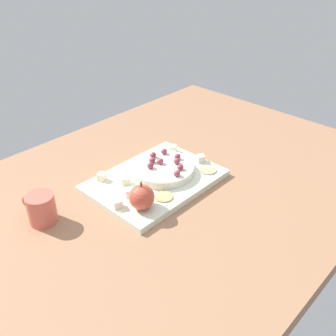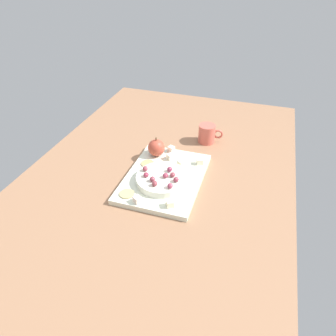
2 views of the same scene
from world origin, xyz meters
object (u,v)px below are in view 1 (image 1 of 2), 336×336
apple_whole (142,197)px  grape_3 (177,161)px  cup (41,208)px  grape_2 (160,161)px  cheese_cube_4 (117,204)px  grape_4 (150,166)px  platter (155,181)px  cheese_cube_2 (173,149)px  cheese_cube_0 (126,180)px  grape_7 (178,157)px  grape_1 (177,173)px  cracker_0 (208,170)px  cheese_cube_3 (102,177)px  cheese_cube_5 (201,159)px  grape_0 (180,167)px  cracker_1 (164,197)px  grape_8 (164,151)px  cheese_cube_1 (130,193)px  serving_dish (162,169)px  grape_6 (153,155)px  grape_5 (152,160)px

apple_whole → grape_3: (18.81, 5.31, -0.00)cm
cup → grape_2: bearing=-11.4°
cheese_cube_4 → grape_4: size_ratio=1.11×
platter → cheese_cube_2: cheese_cube_2 is taller
cheese_cube_0 → grape_7: bearing=-14.2°
grape_1 → grape_3: same height
cheese_cube_0 → cracker_0: 24.17cm
cup → apple_whole: bearing=-39.9°
cheese_cube_3 → cheese_cube_5: (26.58, -13.75, 0.00)cm
grape_7 → grape_0: bearing=-130.3°
cracker_1 → cheese_cube_2: bearing=37.1°
grape_8 → grape_7: bearing=-85.2°
cracker_0 → grape_3: size_ratio=2.48×
cheese_cube_1 → grape_7: grape_7 is taller
platter → cup: size_ratio=3.55×
serving_dish → cheese_cube_2: serving_dish is taller
apple_whole → cracker_0: size_ratio=1.33×
grape_6 → grape_8: 3.82cm
cheese_cube_1 → grape_3: (17.62, -0.61, 2.14)cm
cracker_1 → grape_6: 17.17cm
grape_7 → cracker_0: bearing=-62.7°
grape_5 → grape_7: size_ratio=1.00×
cracker_1 → grape_0: size_ratio=2.48×
cheese_cube_0 → cheese_cube_2: 22.15cm
grape_7 → grape_2: bearing=160.0°
grape_7 → cup: cup is taller
grape_0 → platter: bearing=138.8°
cheese_cube_2 → cheese_cube_3: same height
grape_6 → cheese_cube_4: bearing=-158.7°
cracker_1 → grape_4: grape_4 is taller
cheese_cube_2 → cheese_cube_4: 31.70cm
platter → cheese_cube_4: (-15.89, -2.51, 2.00)cm
cracker_0 → grape_8: grape_8 is taller
serving_dish → cheese_cube_1: 14.16cm
cheese_cube_4 → cracker_0: size_ratio=0.45×
grape_6 → grape_3: bearing=-73.9°
cheese_cube_5 → grape_6: size_ratio=1.11×
grape_1 → grape_7: 8.98cm
grape_5 → grape_6: same height
grape_0 → grape_1: grape_1 is taller
cheese_cube_1 → grape_5: size_ratio=1.11×
grape_4 → grape_5: 3.16cm
cheese_cube_2 → cracker_1: bearing=-142.9°
cracker_0 → grape_1: bearing=168.4°
cheese_cube_3 → cracker_1: size_ratio=0.45×
grape_0 → grape_2: (-1.53, 6.29, 0.06)cm
grape_5 → cheese_cube_5: bearing=-29.7°
cheese_cube_5 → grape_1: (-13.46, -2.48, 2.15)cm
grape_1 → grape_2: (1.53, 7.80, -0.04)cm
cheese_cube_5 → apple_whole: bearing=-172.9°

